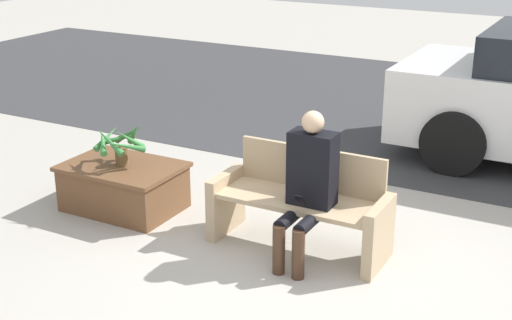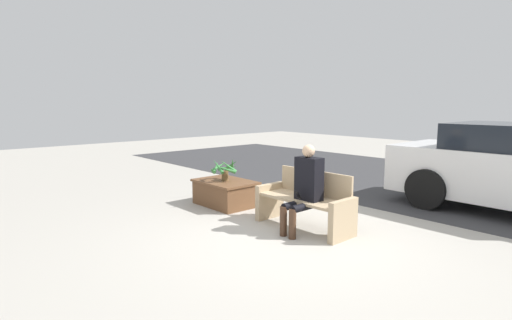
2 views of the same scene
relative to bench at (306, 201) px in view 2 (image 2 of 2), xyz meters
name	(u,v)px [view 2 (image 2 of 2)]	position (x,y,z in m)	size (l,w,h in m)	color
ground_plane	(293,239)	(0.24, -0.53, -0.40)	(30.00, 30.00, 0.00)	#ADA89E
road_surface	(452,186)	(0.24, 4.73, -0.40)	(20.00, 6.00, 0.01)	#38383A
bench	(306,201)	(0.00, 0.00, 0.00)	(1.54, 0.56, 0.85)	tan
person_seated	(305,185)	(0.14, -0.17, 0.30)	(0.38, 0.60, 1.28)	black
planter_box	(225,192)	(-1.86, -0.09, -0.15)	(1.12, 0.78, 0.46)	brown
potted_plant	(225,168)	(-1.87, -0.09, 0.29)	(0.54, 0.55, 0.45)	brown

